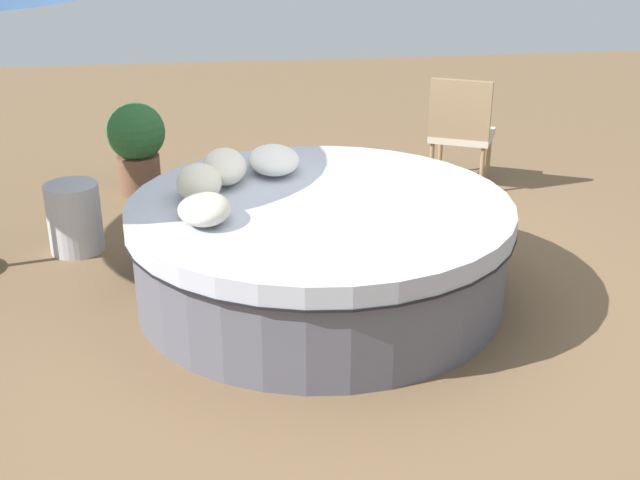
# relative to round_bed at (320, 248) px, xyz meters

# --- Properties ---
(ground_plane) EXTENTS (16.00, 16.00, 0.00)m
(ground_plane) POSITION_rel_round_bed_xyz_m (0.00, 0.00, -0.33)
(ground_plane) COLOR brown
(round_bed) EXTENTS (2.43, 2.43, 0.65)m
(round_bed) POSITION_rel_round_bed_xyz_m (0.00, 0.00, 0.00)
(round_bed) COLOR #595966
(round_bed) RESTS_ON ground_plane
(throw_pillow_0) EXTENTS (0.52, 0.35, 0.17)m
(throw_pillow_0) POSITION_rel_round_bed_xyz_m (-0.63, -0.23, 0.40)
(throw_pillow_0) COLOR white
(throw_pillow_0) RESTS_ON round_bed
(throw_pillow_1) EXTENTS (0.54, 0.29, 0.20)m
(throw_pillow_1) POSITION_rel_round_bed_xyz_m (-0.49, -0.57, 0.42)
(throw_pillow_1) COLOR silver
(throw_pillow_1) RESTS_ON round_bed
(throw_pillow_2) EXTENTS (0.42, 0.28, 0.22)m
(throw_pillow_2) POSITION_rel_round_bed_xyz_m (-0.14, -0.74, 0.43)
(throw_pillow_2) COLOR beige
(throw_pillow_2) RESTS_ON round_bed
(throw_pillow_3) EXTENTS (0.43, 0.31, 0.16)m
(throw_pillow_3) POSITION_rel_round_bed_xyz_m (0.24, -0.71, 0.40)
(throw_pillow_3) COLOR beige
(throw_pillow_3) RESTS_ON round_bed
(patio_chair) EXTENTS (0.68, 0.69, 0.98)m
(patio_chair) POSITION_rel_round_bed_xyz_m (-1.94, 1.50, 0.23)
(patio_chair) COLOR #997A56
(patio_chair) RESTS_ON ground_plane
(planter) EXTENTS (0.50, 0.50, 0.79)m
(planter) POSITION_rel_round_bed_xyz_m (-2.18, -1.29, 0.11)
(planter) COLOR brown
(planter) RESTS_ON ground_plane
(side_table) EXTENTS (0.39, 0.39, 0.51)m
(side_table) POSITION_rel_round_bed_xyz_m (-0.96, -1.66, -0.08)
(side_table) COLOR #B7B7BC
(side_table) RESTS_ON ground_plane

